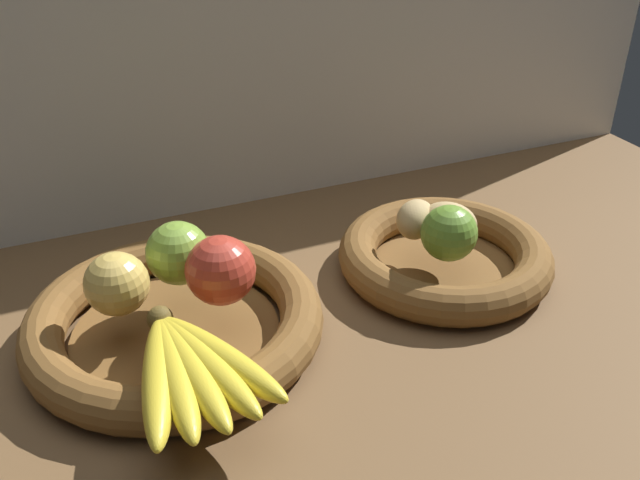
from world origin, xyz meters
The scene contains 11 objects.
ground_plane centered at (0.00, 0.00, -1.50)cm, with size 140.00×90.00×3.00cm, color brown.
back_wall centered at (0.00, 30.00, 27.50)cm, with size 140.00×3.00×55.00cm.
fruit_bowl_left centered at (-18.78, -0.23, 2.23)cm, with size 32.88×32.88×4.80cm.
fruit_bowl_right centered at (15.86, -0.23, 2.24)cm, with size 27.04×27.04×4.80cm.
apple_green_back centered at (-16.85, 3.93, 8.41)cm, with size 7.21×7.21×7.21cm, color #7AA338.
apple_golden_left centered at (-24.10, 0.72, 8.21)cm, with size 6.81×6.81×6.81cm, color #DBB756.
apple_red_right centered at (-13.57, -1.63, 8.60)cm, with size 7.59×7.59×7.59cm, color #B73828.
banana_bunch_front centered at (-19.95, -12.92, 6.30)cm, with size 14.41×19.36×3.00cm.
potato_large centered at (15.86, -0.23, 7.23)cm, with size 7.15×5.81×4.85cm, color tan.
potato_oblong centered at (12.61, 2.30, 7.19)cm, with size 6.20×4.73×4.77cm, color tan.
lime_near centered at (13.53, -3.74, 8.17)cm, with size 6.72×6.72×6.72cm, color olive.
Camera 1 is at (-28.31, -63.06, 48.92)cm, focal length 39.18 mm.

